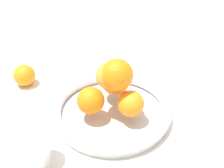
# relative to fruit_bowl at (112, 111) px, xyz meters

# --- Properties ---
(ground_plane) EXTENTS (4.00, 4.00, 0.00)m
(ground_plane) POSITION_rel_fruit_bowl_xyz_m (0.00, 0.00, -0.02)
(ground_plane) COLOR silver
(fruit_bowl) EXTENTS (0.31, 0.31, 0.03)m
(fruit_bowl) POSITION_rel_fruit_bowl_xyz_m (0.00, 0.00, 0.00)
(fruit_bowl) COLOR silver
(fruit_bowl) RESTS_ON ground_plane
(orange_pile) EXTENTS (0.16, 0.17, 0.14)m
(orange_pile) POSITION_rel_fruit_bowl_xyz_m (0.00, -0.01, 0.08)
(orange_pile) COLOR orange
(orange_pile) RESTS_ON fruit_bowl
(stray_orange) EXTENTS (0.07, 0.07, 0.07)m
(stray_orange) POSITION_rel_fruit_bowl_xyz_m (0.29, -0.06, 0.02)
(stray_orange) COLOR orange
(stray_orange) RESTS_ON ground_plane
(drinking_glass) EXTENTS (0.07, 0.07, 0.12)m
(drinking_glass) POSITION_rel_fruit_bowl_xyz_m (0.11, 0.20, 0.04)
(drinking_glass) COLOR white
(drinking_glass) RESTS_ON ground_plane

